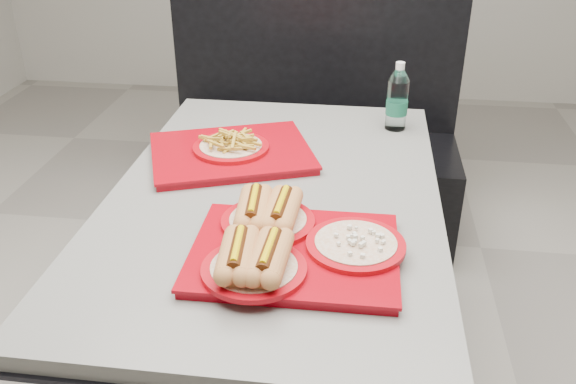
# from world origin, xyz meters

# --- Properties ---
(diner_table) EXTENTS (0.92, 1.42, 0.75)m
(diner_table) POSITION_xyz_m (0.00, 0.00, 0.58)
(diner_table) COLOR black
(diner_table) RESTS_ON ground
(booth_bench) EXTENTS (1.30, 0.57, 1.35)m
(booth_bench) POSITION_xyz_m (0.00, 1.09, 0.40)
(booth_bench) COLOR black
(booth_bench) RESTS_ON ground
(tray_near) EXTENTS (0.49, 0.43, 0.10)m
(tray_near) POSITION_xyz_m (0.07, -0.31, 0.79)
(tray_near) COLOR #93040E
(tray_near) RESTS_ON diner_table
(tray_far) EXTENTS (0.58, 0.52, 0.09)m
(tray_far) POSITION_xyz_m (-0.17, 0.20, 0.78)
(tray_far) COLOR #93040E
(tray_far) RESTS_ON diner_table
(water_bottle) EXTENTS (0.07, 0.07, 0.23)m
(water_bottle) POSITION_xyz_m (0.34, 0.50, 0.85)
(water_bottle) COLOR silver
(water_bottle) RESTS_ON diner_table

